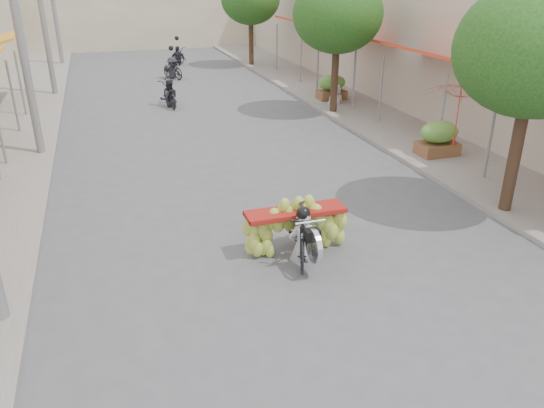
% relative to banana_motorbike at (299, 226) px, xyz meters
% --- Properties ---
extents(ground, '(120.00, 120.00, 0.00)m').
position_rel_banana_motorbike_xyz_m(ground, '(-0.03, -3.60, -0.67)').
color(ground, '#545459').
rests_on(ground, ground).
extents(sidewalk_right, '(4.00, 60.00, 0.12)m').
position_rel_banana_motorbike_xyz_m(sidewalk_right, '(6.97, 11.40, -0.61)').
color(sidewalk_right, gray).
rests_on(sidewalk_right, ground).
extents(shophouse_row_right, '(9.77, 40.00, 6.00)m').
position_rel_banana_motorbike_xyz_m(shophouse_row_right, '(11.97, 10.40, 2.33)').
color(shophouse_row_right, '#BBAD9B').
rests_on(shophouse_row_right, ground).
extents(utility_pole_mid, '(0.60, 0.24, 8.00)m').
position_rel_banana_motorbike_xyz_m(utility_pole_mid, '(-5.43, 8.40, 3.36)').
color(utility_pole_mid, slate).
rests_on(utility_pole_mid, ground).
extents(utility_pole_far, '(0.60, 0.24, 8.00)m').
position_rel_banana_motorbike_xyz_m(utility_pole_far, '(-5.43, 17.40, 3.36)').
color(utility_pole_far, slate).
rests_on(utility_pole_far, ground).
extents(street_tree_near, '(3.40, 3.40, 5.25)m').
position_rel_banana_motorbike_xyz_m(street_tree_near, '(5.37, 0.40, 3.11)').
color(street_tree_near, '#3A2719').
rests_on(street_tree_near, ground).
extents(street_tree_mid, '(3.40, 3.40, 5.25)m').
position_rel_banana_motorbike_xyz_m(street_tree_mid, '(5.37, 10.40, 3.11)').
color(street_tree_mid, '#3A2719').
rests_on(street_tree_mid, ground).
extents(produce_crate_mid, '(1.20, 0.88, 1.16)m').
position_rel_banana_motorbike_xyz_m(produce_crate_mid, '(6.17, 4.40, 0.04)').
color(produce_crate_mid, brown).
rests_on(produce_crate_mid, ground).
extents(produce_crate_far, '(1.20, 0.88, 1.16)m').
position_rel_banana_motorbike_xyz_m(produce_crate_far, '(6.17, 12.40, 0.04)').
color(produce_crate_far, brown).
rests_on(produce_crate_far, ground).
extents(banana_motorbike, '(2.20, 1.98, 1.94)m').
position_rel_banana_motorbike_xyz_m(banana_motorbike, '(0.00, 0.00, 0.00)').
color(banana_motorbike, black).
rests_on(banana_motorbike, ground).
extents(market_umbrella, '(2.20, 2.20, 1.84)m').
position_rel_banana_motorbike_xyz_m(market_umbrella, '(6.02, 3.40, 1.85)').
color(market_umbrella, '#AC2416').
rests_on(market_umbrella, ground).
extents(pedestrian, '(0.83, 0.53, 1.61)m').
position_rel_banana_motorbike_xyz_m(pedestrian, '(6.03, 11.64, 0.25)').
color(pedestrian, silver).
rests_on(pedestrian, ground).
extents(bg_motorbike_a, '(0.84, 1.86, 1.95)m').
position_rel_banana_motorbike_xyz_m(bg_motorbike_a, '(-0.70, 13.69, 0.05)').
color(bg_motorbike_a, black).
rests_on(bg_motorbike_a, ground).
extents(bg_motorbike_b, '(1.20, 1.80, 1.95)m').
position_rel_banana_motorbike_xyz_m(bg_motorbike_b, '(0.32, 19.86, 0.17)').
color(bg_motorbike_b, black).
rests_on(bg_motorbike_b, ground).
extents(bg_motorbike_c, '(1.41, 1.87, 1.95)m').
position_rel_banana_motorbike_xyz_m(bg_motorbike_c, '(1.27, 24.16, 0.10)').
color(bg_motorbike_c, black).
rests_on(bg_motorbike_c, ground).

